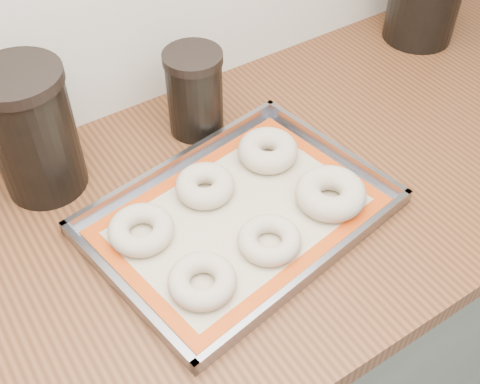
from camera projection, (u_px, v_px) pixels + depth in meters
cabinet at (312, 302)px, 1.41m from camera, size 3.00×0.65×0.86m
countertop at (333, 162)px, 1.09m from camera, size 3.06×0.68×0.04m
baking_tray at (240, 215)px, 0.97m from camera, size 0.51×0.40×0.03m
baking_mat at (240, 216)px, 0.97m from camera, size 0.46×0.35×0.00m
bagel_front_left at (202, 281)px, 0.86m from camera, size 0.11×0.11×0.03m
bagel_front_mid at (269, 240)px, 0.91m from camera, size 0.12×0.12×0.03m
bagel_front_right at (331, 193)px, 0.97m from camera, size 0.15×0.15×0.04m
bagel_back_left at (141, 230)px, 0.93m from camera, size 0.12×0.12×0.03m
bagel_back_mid at (205, 186)px, 0.99m from camera, size 0.13×0.13×0.04m
bagel_back_right at (268, 150)px, 1.05m from camera, size 0.13×0.13×0.04m
canister_left at (33, 132)px, 0.95m from camera, size 0.14×0.14×0.22m
canister_mid at (195, 92)px, 1.07m from camera, size 0.10×0.10×0.16m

